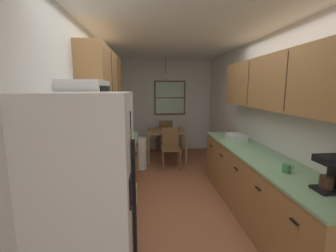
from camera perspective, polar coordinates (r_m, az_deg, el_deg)
ground_plane at (r=4.31m, az=1.92°, el=-14.86°), size 12.00×12.00×0.00m
wall_left at (r=4.03m, az=-17.41°, el=1.89°), size 0.10×9.00×2.55m
wall_right at (r=4.34m, az=20.02°, el=2.26°), size 0.10×9.00×2.55m
wall_back at (r=6.59m, az=-0.78°, el=5.06°), size 4.40×0.10×2.55m
ceiling_slab at (r=4.02m, az=2.13°, el=21.14°), size 4.40×9.00×0.08m
refrigerator at (r=2.00m, az=-19.19°, el=-17.89°), size 0.71×0.74×1.74m
stove_range at (r=2.81m, az=-15.78°, el=-18.55°), size 0.66×0.65×1.10m
microwave_over_range at (r=2.52m, az=-19.59°, el=7.18°), size 0.39×0.64×0.31m
counter_left at (r=3.97m, az=-12.42°, el=-10.28°), size 0.64×1.89×0.90m
upper_cabinets_left at (r=3.72m, az=-15.52°, el=11.62°), size 0.33×1.97×0.75m
counter_right at (r=3.48m, az=21.25°, el=-13.57°), size 0.64×3.14×0.90m
upper_cabinets_right at (r=3.24m, az=25.36°, el=9.74°), size 0.33×2.82×0.68m
dining_table at (r=5.73m, az=-0.52°, el=-2.16°), size 0.94×0.87×0.73m
dining_chair_near at (r=5.13m, az=0.65°, el=-4.95°), size 0.40×0.40×0.90m
dining_chair_far at (r=6.38m, az=-0.74°, el=-2.11°), size 0.45×0.45×0.90m
pendant_light at (r=5.62m, az=-0.54°, el=12.38°), size 0.32×0.32×0.54m
back_window at (r=6.52m, az=0.47°, el=7.03°), size 0.88×0.05×0.95m
trash_bin at (r=5.16m, az=-7.27°, el=-6.74°), size 0.34×0.34×0.69m
storage_canister at (r=3.01m, az=-14.82°, el=-5.59°), size 0.10×0.10×0.22m
dish_towel at (r=2.90m, az=-7.98°, el=-16.74°), size 0.02×0.16×0.24m
coffee_maker at (r=2.42m, az=35.81°, el=-9.44°), size 0.22×0.18×0.31m
mug_by_coffeemaker at (r=2.73m, az=27.39°, el=-9.32°), size 0.13×0.09×0.09m
dish_rack at (r=4.07m, az=16.60°, el=-2.65°), size 0.28×0.34×0.10m
table_serving_bowl at (r=5.69m, az=0.02°, el=-0.80°), size 0.17×0.17×0.06m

